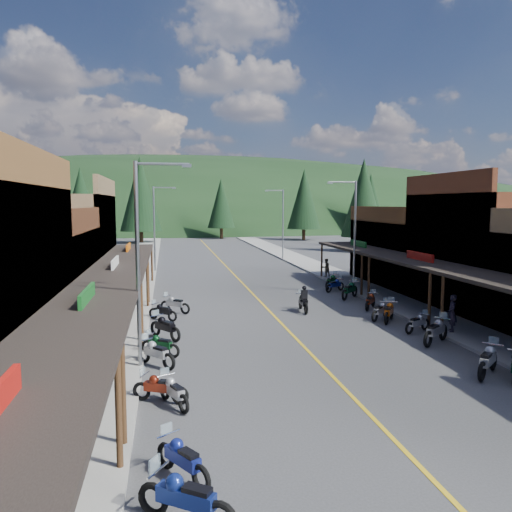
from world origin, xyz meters
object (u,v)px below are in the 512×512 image
bike_east_4 (488,359)px  bike_east_11 (335,284)px  pine_2 (140,194)px  pedestrian_east_a (452,313)px  pine_9 (370,204)px  pedestrian_east_b (326,267)px  pine_1 (64,199)px  pine_6 (438,203)px  pine_11 (363,198)px  pine_7 (26,199)px  bike_east_7 (389,311)px  bike_west_8 (163,311)px  streetlight_1 (156,225)px  bike_east_9 (370,300)px  bike_west_3 (174,390)px  bike_west_5 (156,352)px  pine_4 (304,199)px  bike_east_5 (436,330)px  streetlight_0 (142,255)px  bike_east_6 (418,322)px  pine_3 (221,203)px  pine_5 (364,196)px  pine_8 (33,207)px  shop_west_3 (53,245)px  shop_east_3 (418,253)px  pine_10 (81,201)px  bike_east_12 (331,281)px  rider_on_bike (303,301)px  streetlight_2 (353,231)px  shop_west_2 (13,280)px  bike_west_6 (160,344)px  bike_west_2 (183,457)px  bike_west_1 (186,496)px  bike_west_9 (175,303)px  bike_east_10 (350,289)px  bike_west_7 (165,326)px  bike_east_8 (381,310)px  bike_west_4 (160,386)px  shop_east_2 (497,252)px

bike_east_4 → bike_east_11: 18.15m
pine_2 → pedestrian_east_a: bearing=-73.9°
pine_9 → pedestrian_east_b: 34.15m
pine_1 → pine_6: pine_1 is taller
pine_1 → pine_11: 54.41m
pine_7 → bike_east_7: bearing=-63.6°
pine_11 → bike_west_8: pine_11 is taller
streetlight_1 → bike_east_9: size_ratio=4.13×
bike_west_3 → bike_west_5: bearing=73.1°
streetlight_1 → pine_9: (30.95, 23.00, 1.92)m
streetlight_1 → pine_4: pine_4 is taller
bike_west_5 → bike_east_5: 12.61m
streetlight_0 → pine_1: bearing=102.6°
bike_east_6 → pine_3: bearing=155.0°
pine_4 → pine_5: bearing=36.9°
pine_8 → bike_west_5: bearing=-71.3°
shop_west_3 → bike_west_5: (7.29, -17.10, -2.92)m
shop_east_3 → pine_10: size_ratio=0.94×
streetlight_1 → bike_east_4: bearing=-67.8°
bike_east_12 → rider_on_bike: 8.68m
pedestrian_east_a → pine_8: bearing=-128.0°
streetlight_2 → pine_8: 43.18m
pine_6 → pedestrian_east_a: size_ratio=6.00×
shop_west_2 → bike_west_3: shop_west_2 is taller
bike_west_6 → bike_east_4: size_ratio=0.82×
pine_3 → rider_on_bike: bearing=-91.9°
bike_west_2 → bike_west_6: (-0.61, 9.78, -0.03)m
shop_west_2 → bike_west_6: size_ratio=5.85×
bike_west_1 → bike_west_8: size_ratio=1.17×
bike_west_3 → bike_west_9: size_ratio=0.92×
bike_east_10 → bike_east_7: bearing=-47.7°
pine_2 → pine_5: bearing=17.7°
bike_east_5 → bike_east_12: bike_east_5 is taller
bike_east_10 → pedestrian_east_b: (1.36, 9.28, 0.27)m
bike_west_3 → bike_west_7: size_ratio=0.85×
bike_west_8 → bike_east_8: 12.05m
streetlight_2 → pedestrian_east_a: (0.78, -11.41, -3.39)m
pine_4 → bike_west_4: 73.91m
shop_west_2 → pine_4: pine_4 is taller
bike_west_3 → bike_east_7: size_ratio=0.87×
streetlight_1 → pine_3: 45.39m
pine_1 → pine_5: size_ratio=0.89×
pine_2 → pine_10: 11.38m
pine_10 → shop_east_3: bearing=-50.6°
bike_west_8 → bike_east_5: size_ratio=0.81×
bike_west_3 → bike_east_9: 17.59m
pedestrian_east_b → shop_west_2: bearing=14.8°
pine_2 → shop_east_2: bearing=-67.1°
bike_west_2 → bike_east_6: bike_west_2 is taller
streetlight_0 → streetlight_1: bearing=90.0°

